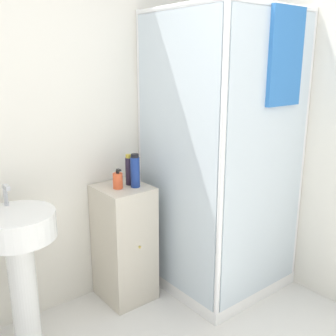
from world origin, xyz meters
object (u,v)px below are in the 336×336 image
at_px(sink, 20,254).
at_px(shampoo_bottle_tall_black, 129,170).
at_px(shampoo_bottle_blue, 135,171).
at_px(soap_dispenser, 118,180).

relative_size(sink, shampoo_bottle_tall_black, 4.66).
xyz_separation_m(sink, shampoo_bottle_tall_black, (0.83, 0.13, 0.32)).
bearing_deg(sink, shampoo_bottle_blue, 3.66).
bearing_deg(shampoo_bottle_tall_black, soap_dispenser, -167.72).
bearing_deg(sink, soap_dispenser, 8.08).
distance_m(sink, shampoo_bottle_blue, 0.90).
bearing_deg(shampoo_bottle_blue, soap_dispenser, 155.81).
relative_size(sink, shampoo_bottle_blue, 4.34).
bearing_deg(soap_dispenser, shampoo_bottle_tall_black, 12.28).
relative_size(soap_dispenser, shampoo_bottle_blue, 0.59).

